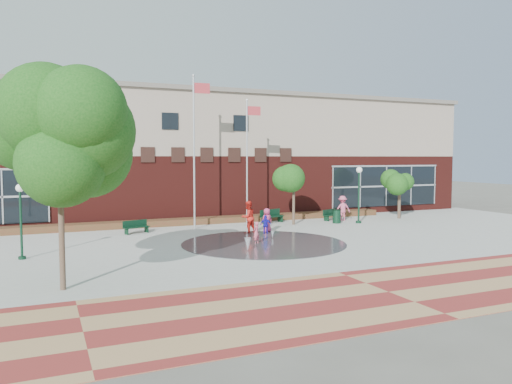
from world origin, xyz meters
name	(u,v)px	position (x,y,z in m)	size (l,w,h in m)	color
ground	(291,254)	(0.00, 0.00, 0.00)	(120.00, 120.00, 0.00)	#666056
plaza_concrete	(256,241)	(0.00, 4.00, 0.00)	(46.00, 18.00, 0.01)	#A8A8A0
paver_band	(389,292)	(0.00, -7.00, 0.00)	(46.00, 6.00, 0.01)	maroon
splash_pad	(264,244)	(0.00, 3.00, 0.00)	(8.40, 8.40, 0.01)	#383A3D
library_building	(187,154)	(0.00, 17.48, 4.64)	(44.40, 10.40, 9.20)	#521915
flower_bed	(211,223)	(0.00, 11.60, 0.00)	(26.00, 1.20, 0.40)	maroon
flagpole_left	(195,144)	(-1.74, 9.38, 5.25)	(1.11, 0.18, 9.44)	silver
flagpole_right	(248,156)	(1.63, 9.11, 4.52)	(1.00, 0.16, 8.09)	silver
lamp_left	(21,213)	(-11.23, 3.57, 2.04)	(0.35, 0.35, 3.29)	#0F321F
lamp_right	(359,188)	(9.10, 7.72, 2.35)	(0.40, 0.40, 3.79)	#0F321F
bench_left	(136,230)	(-5.40, 8.96, 0.25)	(1.61, 0.93, 0.78)	#0F321F
bench_mid	(272,219)	(3.80, 10.08, 0.30)	(1.90, 1.11, 0.92)	#0F321F
bench_right	(331,217)	(8.23, 9.76, 0.25)	(1.59, 1.04, 0.78)	#0F321F
trash_can	(337,216)	(7.73, 8.28, 0.48)	(0.58, 0.58, 0.95)	#0F321F
tree_big_left	(59,139)	(-9.80, -2.47, 5.04)	(4.41, 4.41, 7.05)	#493629
tree_mid	(294,177)	(4.74, 8.77, 3.13)	(2.55, 2.55, 4.30)	#493629
tree_small_right	(400,177)	(13.29, 8.72, 2.98)	(2.39, 2.39, 4.08)	#493629
water_jet_a	(248,251)	(-1.53, 1.44, 0.00)	(0.32, 0.32, 0.61)	white
water_jet_b	(273,239)	(1.11, 4.31, 0.00)	(0.17, 0.17, 0.39)	white
child_splash	(256,233)	(-0.36, 3.13, 0.57)	(0.42, 0.27, 1.14)	#DE5A72
adult_red	(248,217)	(0.60, 6.56, 0.95)	(0.92, 0.72, 1.90)	red
adult_pink	(267,220)	(1.76, 6.46, 0.72)	(0.70, 0.46, 1.44)	#C43869
child_blue	(266,225)	(1.39, 5.79, 0.56)	(0.65, 0.27, 1.11)	#1F19C5
person_bench	(343,208)	(8.85, 9.29, 0.87)	(1.13, 0.65, 1.75)	#D9587C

